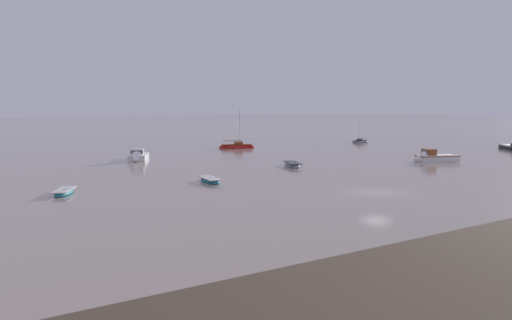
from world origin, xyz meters
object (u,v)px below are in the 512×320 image
(motorboat_moored_0, at_px, (431,158))
(sailboat_moored_1, at_px, (360,142))
(rowboat_moored_0, at_px, (210,180))
(rowboat_moored_1, at_px, (292,165))
(sailboat_moored_0, at_px, (237,146))
(rowboat_moored_2, at_px, (64,192))
(motorboat_moored_1, at_px, (138,158))

(motorboat_moored_0, relative_size, sailboat_moored_1, 1.41)
(rowboat_moored_0, bearing_deg, rowboat_moored_1, 118.63)
(sailboat_moored_0, distance_m, sailboat_moored_1, 29.49)
(motorboat_moored_0, height_order, rowboat_moored_2, motorboat_moored_0)
(rowboat_moored_0, distance_m, rowboat_moored_2, 13.62)
(sailboat_moored_1, bearing_deg, rowboat_moored_2, 27.27)
(rowboat_moored_2, bearing_deg, rowboat_moored_0, 113.10)
(sailboat_moored_0, relative_size, rowboat_moored_0, 1.82)
(sailboat_moored_0, bearing_deg, motorboat_moored_1, -128.96)
(sailboat_moored_0, bearing_deg, rowboat_moored_1, -79.77)
(rowboat_moored_2, bearing_deg, motorboat_moored_1, 174.42)
(rowboat_moored_2, height_order, motorboat_moored_1, motorboat_moored_1)
(sailboat_moored_1, distance_m, motorboat_moored_1, 52.22)
(rowboat_moored_0, height_order, rowboat_moored_1, rowboat_moored_1)
(sailboat_moored_0, distance_m, rowboat_moored_0, 40.19)
(motorboat_moored_0, xyz_separation_m, sailboat_moored_1, (16.91, 31.20, -0.17))
(rowboat_moored_0, bearing_deg, sailboat_moored_0, 152.95)
(sailboat_moored_1, height_order, rowboat_moored_2, sailboat_moored_1)
(motorboat_moored_0, xyz_separation_m, rowboat_moored_1, (-20.03, 5.24, -0.19))
(sailboat_moored_0, xyz_separation_m, motorboat_moored_1, (-22.00, -10.55, 0.06))
(motorboat_moored_0, height_order, motorboat_moored_1, motorboat_moored_0)
(sailboat_moored_0, xyz_separation_m, motorboat_moored_0, (12.54, -32.83, 0.06))
(rowboat_moored_0, distance_m, motorboat_moored_1, 23.05)
(sailboat_moored_0, distance_m, rowboat_moored_2, 48.56)
(rowboat_moored_2, bearing_deg, rowboat_moored_1, 126.54)
(rowboat_moored_0, relative_size, motorboat_moored_1, 0.59)
(rowboat_moored_1, bearing_deg, sailboat_moored_0, -173.88)
(rowboat_moored_1, relative_size, sailboat_moored_1, 0.95)
(sailboat_moored_1, relative_size, rowboat_moored_2, 1.27)
(motorboat_moored_0, bearing_deg, motorboat_moored_1, -13.94)
(rowboat_moored_0, relative_size, rowboat_moored_1, 0.86)
(motorboat_moored_0, distance_m, rowboat_moored_1, 20.70)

